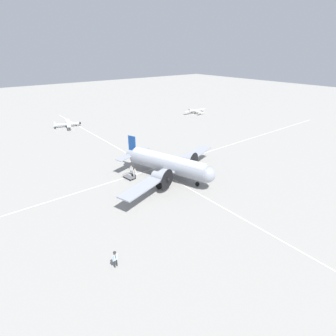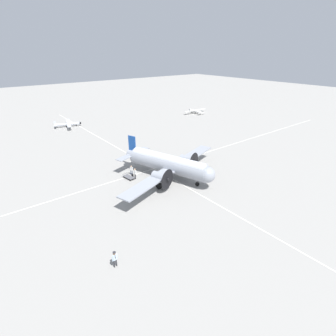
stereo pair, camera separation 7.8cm
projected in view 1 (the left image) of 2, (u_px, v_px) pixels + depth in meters
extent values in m
plane|color=gray|center=(168.00, 177.00, 45.03)|extent=(300.00, 300.00, 0.00)
cube|color=silver|center=(169.00, 177.00, 45.14)|extent=(120.00, 0.16, 0.01)
cube|color=silver|center=(153.00, 169.00, 48.21)|extent=(0.16, 120.00, 0.01)
cylinder|color=#9399A3|center=(168.00, 164.00, 44.01)|extent=(14.61, 7.15, 2.72)
cylinder|color=silver|center=(168.00, 160.00, 43.70)|extent=(13.69, 6.16, 1.90)
sphere|color=#9399A3|center=(207.00, 175.00, 40.36)|extent=(2.58, 2.58, 2.58)
cylinder|color=#9399A3|center=(135.00, 155.00, 47.61)|extent=(3.16, 2.31, 1.49)
cube|color=#194799|center=(132.00, 144.00, 47.09)|extent=(1.55, 0.64, 3.12)
cube|color=#9399A3|center=(133.00, 154.00, 47.73)|extent=(3.83, 7.93, 0.10)
cube|color=#9399A3|center=(173.00, 168.00, 43.62)|extent=(9.96, 24.11, 0.20)
cylinder|color=#9399A3|center=(187.00, 160.00, 46.66)|extent=(2.82, 2.20, 1.49)
cylinder|color=black|center=(194.00, 161.00, 45.98)|extent=(1.03, 2.99, 3.14)
sphere|color=black|center=(194.00, 161.00, 45.92)|extent=(0.52, 0.52, 0.52)
cylinder|color=#9399A3|center=(160.00, 177.00, 40.30)|extent=(2.82, 2.20, 1.49)
cylinder|color=black|center=(167.00, 179.00, 39.62)|extent=(1.03, 2.99, 3.14)
sphere|color=black|center=(168.00, 179.00, 39.56)|extent=(0.52, 0.52, 0.52)
cylinder|color=#4C4C51|center=(186.00, 165.00, 47.24)|extent=(0.18, 0.18, 0.99)
cylinder|color=black|center=(186.00, 167.00, 47.44)|extent=(1.14, 0.63, 1.10)
cylinder|color=#4C4C51|center=(159.00, 183.00, 40.88)|extent=(0.18, 0.18, 0.99)
cylinder|color=black|center=(159.00, 186.00, 41.08)|extent=(1.14, 0.63, 1.10)
cylinder|color=#4C4C51|center=(197.00, 182.00, 41.85)|extent=(0.14, 0.14, 0.89)
cylinder|color=black|center=(197.00, 184.00, 42.03)|extent=(0.72, 0.39, 0.70)
cylinder|color=#2D2D33|center=(117.00, 262.00, 26.42)|extent=(0.13, 0.13, 0.89)
cylinder|color=#2D2D33|center=(115.00, 264.00, 26.25)|extent=(0.13, 0.13, 0.89)
cube|color=silver|center=(115.00, 257.00, 26.01)|extent=(0.26, 0.45, 0.67)
sphere|color=#8C6647|center=(115.00, 253.00, 25.81)|extent=(0.30, 0.30, 0.30)
cylinder|color=silver|center=(117.00, 256.00, 26.20)|extent=(0.10, 0.10, 0.64)
cylinder|color=silver|center=(113.00, 259.00, 25.85)|extent=(0.10, 0.10, 0.64)
cube|color=black|center=(116.00, 257.00, 25.91)|extent=(0.02, 0.06, 0.43)
cylinder|color=#2D2D33|center=(115.00, 252.00, 25.76)|extent=(0.35, 0.35, 0.07)
cylinder|color=#2D2D33|center=(135.00, 176.00, 44.49)|extent=(0.13, 0.13, 0.90)
cylinder|color=#2D2D33|center=(135.00, 177.00, 44.28)|extent=(0.13, 0.13, 0.90)
cube|color=white|center=(135.00, 172.00, 44.06)|extent=(0.46, 0.29, 0.67)
sphere|color=tan|center=(135.00, 169.00, 43.86)|extent=(0.30, 0.30, 0.30)
cylinder|color=white|center=(134.00, 172.00, 44.29)|extent=(0.10, 0.10, 0.64)
cylinder|color=white|center=(136.00, 173.00, 43.86)|extent=(0.10, 0.10, 0.64)
cylinder|color=navy|center=(131.00, 172.00, 45.86)|extent=(0.12, 0.12, 0.82)
cylinder|color=navy|center=(132.00, 173.00, 45.83)|extent=(0.12, 0.12, 0.82)
cube|color=white|center=(131.00, 169.00, 45.55)|extent=(0.42, 0.40, 0.61)
sphere|color=tan|center=(131.00, 166.00, 45.37)|extent=(0.27, 0.27, 0.27)
cylinder|color=white|center=(130.00, 169.00, 45.60)|extent=(0.10, 0.10, 0.58)
cylinder|color=white|center=(133.00, 169.00, 45.52)|extent=(0.10, 0.10, 0.58)
cube|color=maroon|center=(131.00, 168.00, 45.61)|extent=(0.04, 0.04, 0.39)
cube|color=#232328|center=(132.00, 175.00, 45.00)|extent=(0.49, 0.16, 0.61)
cube|color=black|center=(132.00, 174.00, 44.86)|extent=(0.17, 0.11, 0.02)
cube|color=#56565B|center=(129.00, 177.00, 44.50)|extent=(2.32, 1.30, 0.04)
cube|color=#56565B|center=(125.00, 174.00, 45.08)|extent=(0.18, 1.01, 0.04)
cylinder|color=#56565B|center=(127.00, 173.00, 45.44)|extent=(0.04, 0.04, 0.22)
cylinder|color=#56565B|center=(123.00, 175.00, 44.82)|extent=(0.04, 0.04, 0.22)
cylinder|color=black|center=(134.00, 179.00, 44.30)|extent=(0.29, 0.10, 0.28)
cylinder|color=black|center=(130.00, 180.00, 43.77)|extent=(0.29, 0.10, 0.28)
cylinder|color=black|center=(128.00, 175.00, 45.37)|extent=(0.29, 0.10, 0.28)
cylinder|color=black|center=(124.00, 177.00, 44.84)|extent=(0.29, 0.10, 0.28)
cylinder|color=white|center=(196.00, 111.00, 89.79)|extent=(6.00, 0.95, 0.73)
sphere|color=black|center=(190.00, 110.00, 92.09)|extent=(0.66, 0.66, 0.66)
cube|color=white|center=(195.00, 110.00, 89.90)|extent=(1.26, 8.99, 0.08)
cube|color=white|center=(201.00, 111.00, 87.39)|extent=(0.53, 0.08, 0.95)
cube|color=white|center=(201.00, 113.00, 87.59)|extent=(0.57, 2.94, 0.04)
cylinder|color=black|center=(191.00, 112.00, 91.60)|extent=(0.28, 0.09, 0.28)
cylinder|color=#4C4C51|center=(191.00, 112.00, 91.55)|extent=(0.06, 0.06, 0.21)
cylinder|color=black|center=(195.00, 113.00, 89.43)|extent=(0.28, 0.09, 0.28)
cylinder|color=#4C4C51|center=(195.00, 113.00, 89.38)|extent=(0.06, 0.06, 0.21)
cylinder|color=black|center=(198.00, 113.00, 90.14)|extent=(0.28, 0.09, 0.28)
cylinder|color=#4C4C51|center=(198.00, 113.00, 90.09)|extent=(0.06, 0.06, 0.21)
cylinder|color=#B7BCC6|center=(67.00, 124.00, 74.11)|extent=(2.58, 6.52, 0.80)
sphere|color=black|center=(80.00, 123.00, 75.28)|extent=(0.72, 0.72, 0.72)
cube|color=#B7BCC6|center=(68.00, 123.00, 74.09)|extent=(9.74, 3.70, 0.08)
cube|color=#B7BCC6|center=(55.00, 123.00, 72.75)|extent=(0.22, 0.58, 1.04)
cube|color=#B7BCC6|center=(55.00, 125.00, 72.97)|extent=(3.22, 1.38, 0.04)
cylinder|color=black|center=(76.00, 126.00, 75.16)|extent=(0.15, 0.29, 0.28)
cylinder|color=#4C4C51|center=(76.00, 125.00, 75.11)|extent=(0.06, 0.06, 0.21)
cylinder|color=black|center=(66.00, 126.00, 74.85)|extent=(0.15, 0.29, 0.28)
cylinder|color=#4C4C51|center=(66.00, 126.00, 74.81)|extent=(0.06, 0.06, 0.21)
cylinder|color=black|center=(66.00, 127.00, 73.62)|extent=(0.15, 0.29, 0.28)
cylinder|color=#4C4C51|center=(66.00, 127.00, 73.58)|extent=(0.06, 0.06, 0.21)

